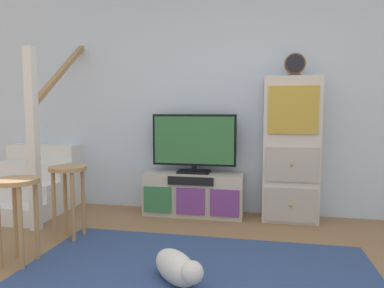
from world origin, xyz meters
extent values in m
cube|color=silver|center=(0.00, 2.46, 1.35)|extent=(6.40, 0.12, 2.70)
cube|color=navy|center=(0.00, 0.60, 0.01)|extent=(2.60, 1.80, 0.01)
cube|color=#BCB29E|center=(-0.30, 2.20, 0.24)|extent=(1.12, 0.36, 0.48)
cube|color=#337042|center=(-0.67, 2.01, 0.20)|extent=(0.31, 0.02, 0.29)
cube|color=#70387F|center=(-0.30, 2.01, 0.20)|extent=(0.31, 0.02, 0.29)
cube|color=#70387F|center=(0.07, 2.01, 0.20)|extent=(0.31, 0.02, 0.29)
cube|color=black|center=(-0.30, 2.01, 0.43)|extent=(0.50, 0.02, 0.09)
cube|color=black|center=(-0.30, 2.22, 0.49)|extent=(0.36, 0.22, 0.02)
cylinder|color=black|center=(-0.30, 2.22, 0.54)|extent=(0.05, 0.05, 0.06)
cube|color=black|center=(-0.30, 2.22, 0.86)|extent=(0.96, 0.05, 0.58)
cube|color=#2D6B38|center=(-0.30, 2.19, 0.86)|extent=(0.91, 0.01, 0.53)
cube|color=beige|center=(0.76, 2.21, 0.77)|extent=(0.58, 0.34, 1.54)
cube|color=#ADA497|center=(0.76, 2.03, 0.21)|extent=(0.53, 0.02, 0.36)
sphere|color=olive|center=(0.76, 2.01, 0.21)|extent=(0.03, 0.03, 0.03)
cube|color=#ADA497|center=(0.76, 2.03, 0.64)|extent=(0.53, 0.02, 0.36)
sphere|color=olive|center=(0.76, 2.01, 0.64)|extent=(0.03, 0.03, 0.03)
cube|color=#B79333|center=(0.76, 2.03, 1.19)|extent=(0.49, 0.02, 0.49)
cube|color=#4C3823|center=(0.77, 2.19, 1.55)|extent=(0.13, 0.08, 0.02)
cylinder|color=brown|center=(0.77, 2.19, 1.67)|extent=(0.22, 0.04, 0.22)
cylinder|color=black|center=(0.77, 2.16, 1.67)|extent=(0.18, 0.01, 0.18)
cube|color=silver|center=(-2.25, 1.53, 0.10)|extent=(0.90, 0.26, 0.19)
cube|color=silver|center=(-2.25, 1.79, 0.19)|extent=(0.90, 0.26, 0.38)
cube|color=silver|center=(-2.25, 2.05, 0.29)|extent=(0.90, 0.26, 0.57)
cube|color=silver|center=(-2.25, 2.31, 0.38)|extent=(0.90, 0.26, 0.76)
cube|color=silver|center=(-2.25, 2.57, 0.47)|extent=(0.90, 0.26, 0.95)
cube|color=silver|center=(-1.75, 1.40, 0.90)|extent=(0.09, 0.09, 1.80)
cube|color=#9E7547|center=(-1.75, 2.05, 1.70)|extent=(0.06, 1.33, 0.99)
cylinder|color=#A37A4C|center=(-1.29, 0.57, 0.32)|extent=(0.04, 0.04, 0.64)
cylinder|color=#A37A4C|center=(-1.47, 0.76, 0.32)|extent=(0.04, 0.04, 0.64)
cylinder|color=#A37A4C|center=(-1.29, 0.76, 0.32)|extent=(0.04, 0.04, 0.64)
cylinder|color=#A37A4C|center=(-1.38, 0.67, 0.65)|extent=(0.34, 0.34, 0.03)
cylinder|color=#A37A4C|center=(-1.39, 1.16, 0.32)|extent=(0.04, 0.04, 0.64)
cylinder|color=#A37A4C|center=(-1.20, 1.16, 0.32)|extent=(0.04, 0.04, 0.64)
cylinder|color=#A37A4C|center=(-1.39, 1.34, 0.32)|extent=(0.04, 0.04, 0.64)
cylinder|color=#A37A4C|center=(-1.20, 1.34, 0.32)|extent=(0.04, 0.04, 0.64)
cylinder|color=#A37A4C|center=(-1.30, 1.25, 0.66)|extent=(0.34, 0.34, 0.03)
ellipsoid|color=beige|center=(-0.12, 0.62, 0.11)|extent=(0.45, 0.45, 0.22)
sphere|color=beige|center=(0.02, 0.47, 0.15)|extent=(0.15, 0.15, 0.15)
cylinder|color=beige|center=(-0.27, 0.77, 0.08)|extent=(0.10, 0.10, 0.16)
camera|label=1|loc=(0.43, -1.62, 1.18)|focal=32.54mm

